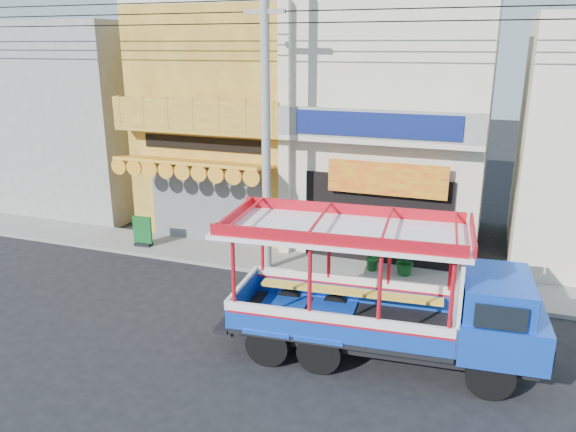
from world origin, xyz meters
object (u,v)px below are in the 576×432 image
(potted_plant_b, at_px, (371,256))
(potted_plant_c, at_px, (493,271))
(utility_pole, at_px, (270,108))
(green_sign, at_px, (143,233))
(potted_plant_a, at_px, (406,261))
(songthaew_truck, at_px, (403,297))

(potted_plant_b, bearing_deg, potted_plant_c, -144.17)
(utility_pole, relative_size, potted_plant_b, 30.93)
(green_sign, xyz_separation_m, potted_plant_c, (11.30, 0.60, -0.00))
(potted_plant_c, bearing_deg, potted_plant_a, -53.51)
(songthaew_truck, distance_m, potted_plant_a, 4.85)
(songthaew_truck, distance_m, green_sign, 10.37)
(utility_pole, distance_m, green_sign, 6.66)
(potted_plant_a, relative_size, potted_plant_c, 1.01)
(potted_plant_a, xyz_separation_m, potted_plant_c, (2.45, 0.02, -0.01))
(green_sign, bearing_deg, songthaew_truck, -23.50)
(songthaew_truck, height_order, green_sign, songthaew_truck)
(utility_pole, xyz_separation_m, potted_plant_b, (2.89, 0.97, -4.46))
(songthaew_truck, bearing_deg, potted_plant_c, 68.75)
(potted_plant_a, xyz_separation_m, potted_plant_b, (-1.05, 0.00, 0.01))
(potted_plant_a, height_order, potted_plant_b, potted_plant_b)
(green_sign, distance_m, potted_plant_a, 8.88)
(green_sign, height_order, potted_plant_a, green_sign)
(green_sign, bearing_deg, potted_plant_c, 3.05)
(songthaew_truck, xyz_separation_m, potted_plant_a, (-0.61, 4.70, -0.99))
(utility_pole, bearing_deg, potted_plant_b, 18.46)
(songthaew_truck, bearing_deg, green_sign, 156.50)
(potted_plant_a, bearing_deg, potted_plant_c, -28.18)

